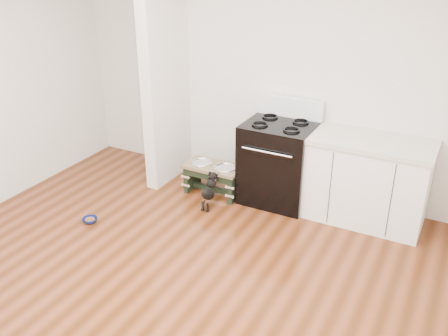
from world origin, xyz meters
TOP-DOWN VIEW (x-y plane):
  - ground at (0.00, 0.00)m, footprint 5.00×5.00m
  - room_shell at (0.00, 0.00)m, footprint 5.00×5.00m
  - partition_wall at (-1.18, 2.10)m, footprint 0.15×0.80m
  - oven_range at (0.25, 2.16)m, footprint 0.76×0.69m
  - cabinet_run at (1.23, 2.18)m, footprint 1.24×0.64m
  - dog_feeder at (-0.46, 1.93)m, footprint 0.66×0.35m
  - puppy at (-0.34, 1.63)m, footprint 0.12×0.34m
  - floor_bowl at (-1.31, 0.75)m, footprint 0.17×0.17m

SIDE VIEW (x-z plane):
  - ground at x=0.00m, z-range 0.00..0.00m
  - floor_bowl at x=-1.31m, z-range 0.00..0.05m
  - puppy at x=-0.34m, z-range 0.02..0.42m
  - dog_feeder at x=-0.46m, z-range 0.07..0.45m
  - cabinet_run at x=1.23m, z-range 0.00..0.91m
  - oven_range at x=0.25m, z-range -0.09..1.05m
  - partition_wall at x=-1.18m, z-range 0.00..2.70m
  - room_shell at x=0.00m, z-range -0.88..4.12m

